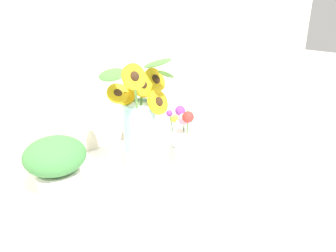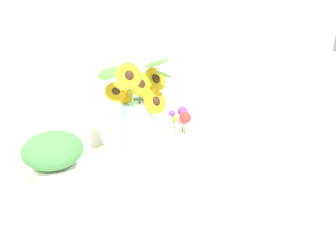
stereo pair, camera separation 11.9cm
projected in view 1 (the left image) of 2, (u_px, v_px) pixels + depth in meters
ground_plane at (188, 166)px, 1.20m from camera, size 6.00×6.00×0.00m
serving_tray at (168, 158)px, 1.24m from camera, size 0.47×0.47×0.02m
mason_jar_sunflowers at (141, 123)px, 1.11m from camera, size 0.27×0.22×0.39m
vase_small_center at (185, 142)px, 1.16m from camera, size 0.07×0.08×0.21m
vase_bulb_right at (178, 132)px, 1.29m from camera, size 0.08×0.08×0.17m
potted_plant at (56, 162)px, 1.03m from camera, size 0.19×0.19×0.18m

